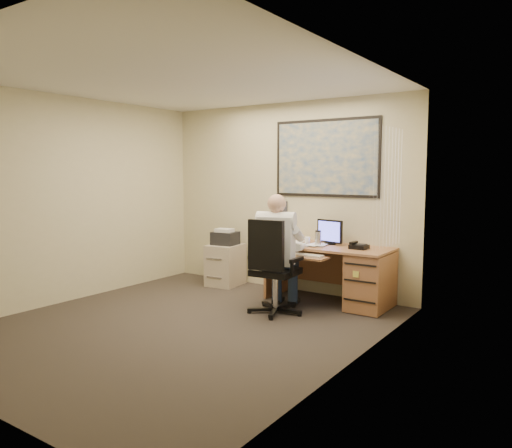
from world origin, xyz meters
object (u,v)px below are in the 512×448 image
Objects in this scene: desk at (354,272)px; office_chair at (273,286)px; person at (277,254)px; filing_cabinet at (225,261)px.

desk is 1.10m from office_chair.
office_chair is 0.80× the size of person.
desk is 1.86× the size of filing_cabinet.
filing_cabinet is at bearing 179.33° from desk.
desk is at bearing -7.26° from filing_cabinet.
office_chair is at bearing -38.78° from filing_cabinet.
person is (1.43, -0.81, 0.36)m from filing_cabinet.
office_chair is at bearing -127.17° from desk.
desk is 1.38× the size of office_chair.
filing_cabinet is 1.69m from office_chair.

